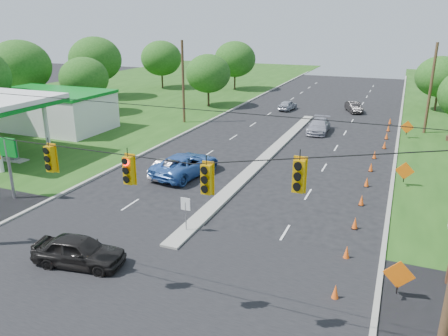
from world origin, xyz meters
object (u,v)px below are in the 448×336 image
at_px(black_sedan, 79,251).
at_px(blue_pickup, 186,164).
at_px(gas_station, 41,108).
at_px(white_sedan, 168,168).

bearing_deg(black_sedan, blue_pickup, -4.19).
xyz_separation_m(gas_station, black_sedan, (20.50, -19.13, -1.83)).
height_order(black_sedan, blue_pickup, blue_pickup).
bearing_deg(gas_station, blue_pickup, -16.95).
relative_size(white_sedan, blue_pickup, 0.65).
bearing_deg(gas_station, black_sedan, -43.02).
relative_size(black_sedan, white_sedan, 1.11).
height_order(black_sedan, white_sedan, black_sedan).
xyz_separation_m(white_sedan, blue_pickup, (1.09, 0.69, 0.19)).
distance_m(gas_station, blue_pickup, 20.30).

